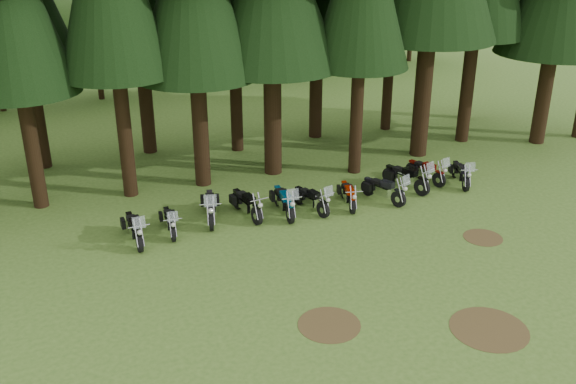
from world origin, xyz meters
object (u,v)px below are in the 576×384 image
at_px(motorcycle_1, 170,222).
at_px(motorcycle_9, 426,172).
at_px(motorcycle_4, 284,202).
at_px(motorcycle_5, 311,200).
at_px(motorcycle_2, 210,208).
at_px(motorcycle_6, 348,195).
at_px(motorcycle_10, 461,174).
at_px(motorcycle_3, 247,205).
at_px(motorcycle_7, 383,190).
at_px(motorcycle_8, 406,178).
at_px(motorcycle_0, 134,230).

xyz_separation_m(motorcycle_1, motorcycle_9, (11.34, 0.31, 0.04)).
xyz_separation_m(motorcycle_4, motorcycle_5, (1.08, -0.16, -0.04)).
xyz_separation_m(motorcycle_2, motorcycle_6, (5.40, -0.92, -0.08)).
relative_size(motorcycle_6, motorcycle_10, 0.96).
height_order(motorcycle_2, motorcycle_5, motorcycle_2).
xyz_separation_m(motorcycle_5, motorcycle_9, (5.84, 0.69, 0.00)).
relative_size(motorcycle_3, motorcycle_7, 1.04).
bearing_deg(motorcycle_3, motorcycle_6, -16.59).
height_order(motorcycle_5, motorcycle_9, motorcycle_9).
bearing_deg(motorcycle_1, motorcycle_8, 4.89).
distance_m(motorcycle_4, motorcycle_5, 1.10).
xyz_separation_m(motorcycle_0, motorcycle_7, (9.89, -0.52, -0.01)).
xyz_separation_m(motorcycle_5, motorcycle_8, (4.56, 0.29, 0.06)).
xyz_separation_m(motorcycle_3, motorcycle_8, (7.02, -0.28, 0.04)).
distance_m(motorcycle_3, motorcycle_7, 5.61).
distance_m(motorcycle_1, motorcycle_7, 8.61).
bearing_deg(motorcycle_7, motorcycle_2, 151.58).
bearing_deg(motorcycle_6, motorcycle_2, -173.89).
bearing_deg(motorcycle_4, motorcycle_5, -1.77).
bearing_deg(motorcycle_4, motorcycle_10, 4.46).
relative_size(motorcycle_3, motorcycle_6, 1.13).
bearing_deg(motorcycle_5, motorcycle_6, -17.67).
height_order(motorcycle_0, motorcycle_1, motorcycle_0).
bearing_deg(motorcycle_2, motorcycle_8, 12.60).
bearing_deg(motorcycle_2, motorcycle_0, -152.82).
bearing_deg(motorcycle_5, motorcycle_9, -5.83).
relative_size(motorcycle_0, motorcycle_6, 1.12).
bearing_deg(motorcycle_0, motorcycle_5, -1.86).
bearing_deg(motorcycle_1, motorcycle_3, 8.94).
bearing_deg(motorcycle_10, motorcycle_8, -169.62).
relative_size(motorcycle_5, motorcycle_8, 0.90).
distance_m(motorcycle_1, motorcycle_9, 11.35).
xyz_separation_m(motorcycle_1, motorcycle_4, (4.43, -0.22, 0.08)).
relative_size(motorcycle_1, motorcycle_4, 0.84).
bearing_deg(motorcycle_3, motorcycle_2, 164.51).
distance_m(motorcycle_0, motorcycle_3, 4.37).
bearing_deg(motorcycle_9, motorcycle_6, 177.44).
height_order(motorcycle_1, motorcycle_5, motorcycle_5).
xyz_separation_m(motorcycle_7, motorcycle_8, (1.49, 0.62, 0.04)).
bearing_deg(motorcycle_1, motorcycle_4, 2.60).
height_order(motorcycle_5, motorcycle_10, motorcycle_5).
xyz_separation_m(motorcycle_0, motorcycle_6, (8.38, -0.33, -0.05)).
height_order(motorcycle_1, motorcycle_6, motorcycle_1).
distance_m(motorcycle_5, motorcycle_8, 4.57).
bearing_deg(motorcycle_2, motorcycle_6, 6.27).
distance_m(motorcycle_0, motorcycle_5, 6.82).
relative_size(motorcycle_7, motorcycle_9, 1.01).
distance_m(motorcycle_1, motorcycle_2, 1.72).
height_order(motorcycle_6, motorcycle_7, motorcycle_7).
relative_size(motorcycle_4, motorcycle_9, 1.09).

